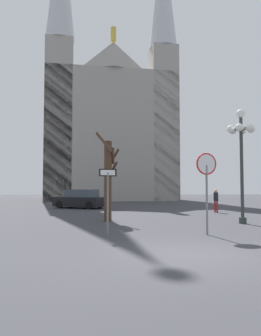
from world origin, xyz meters
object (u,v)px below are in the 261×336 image
at_px(bare_tree, 108,178).
at_px(parked_car_near_black, 80,199).
at_px(pedestrian_walking, 216,198).
at_px(stop_sign, 207,177).
at_px(one_way_arrow_sign, 108,192).
at_px(street_lamp, 241,142).
at_px(cathedral, 110,122).

height_order(bare_tree, parked_car_near_black, bare_tree).
xyz_separation_m(bare_tree, pedestrian_walking, (7.31, 5.27, -1.28)).
distance_m(stop_sign, pedestrian_walking, 10.72).
xyz_separation_m(one_way_arrow_sign, pedestrian_walking, (7.20, 10.02, -0.63)).
relative_size(street_lamp, parked_car_near_black, 1.25).
bearing_deg(one_way_arrow_sign, pedestrian_walking, 54.30).
height_order(street_lamp, bare_tree, street_lamp).
distance_m(stop_sign, bare_tree, 6.15).
bearing_deg(cathedral, bare_tree, -88.94).
bearing_deg(parked_car_near_black, cathedral, 82.90).
height_order(stop_sign, one_way_arrow_sign, stop_sign).
bearing_deg(stop_sign, bare_tree, 128.68).
relative_size(one_way_arrow_sign, pedestrian_walking, 1.55).
relative_size(one_way_arrow_sign, parked_car_near_black, 0.55).
relative_size(cathedral, bare_tree, 7.98).
bearing_deg(street_lamp, stop_sign, -127.90).
distance_m(cathedral, one_way_arrow_sign, 32.20).
height_order(stop_sign, pedestrian_walking, stop_sign).
xyz_separation_m(street_lamp, bare_tree, (-6.59, 1.26, -1.74)).
height_order(one_way_arrow_sign, street_lamp, street_lamp).
height_order(parked_car_near_black, pedestrian_walking, pedestrian_walking).
bearing_deg(one_way_arrow_sign, parked_car_near_black, 100.17).
bearing_deg(one_way_arrow_sign, street_lamp, 28.23).
bearing_deg(parked_car_near_black, stop_sign, -66.59).
xyz_separation_m(stop_sign, one_way_arrow_sign, (-3.73, 0.05, -0.59)).
xyz_separation_m(bare_tree, parked_car_near_black, (-2.52, 9.90, -1.53)).
distance_m(cathedral, bare_tree, 27.46).
bearing_deg(bare_tree, cathedral, 91.06).
distance_m(street_lamp, parked_car_near_black, 14.78).
bearing_deg(one_way_arrow_sign, stop_sign, -0.81).
distance_m(parked_car_near_black, pedestrian_walking, 10.86).
distance_m(stop_sign, one_way_arrow_sign, 3.78).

